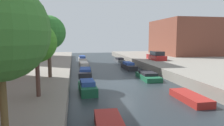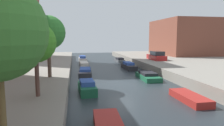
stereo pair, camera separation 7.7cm
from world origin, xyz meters
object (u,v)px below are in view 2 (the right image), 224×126
moored_boat_left_5 (83,59)px  moored_boat_left_4 (84,64)px  moored_boat_left_2 (87,87)px  moored_boat_right_2 (190,98)px  street_tree_1 (36,43)px  low_block_right (183,37)px  parked_car (157,56)px  moored_boat_right_4 (129,66)px  moored_boat_right_3 (148,76)px  moored_boat_right_5 (119,60)px  moored_boat_left_3 (85,72)px  street_tree_2 (48,33)px

moored_boat_left_5 → moored_boat_left_4: bearing=-90.7°
moored_boat_left_2 → moored_boat_right_2: (6.88, -3.50, -0.19)m
street_tree_1 → moored_boat_left_5: bearing=81.9°
low_block_right → parked_car: (-9.83, -9.38, -3.00)m
street_tree_1 → moored_boat_right_4: bearing=57.7°
moored_boat_left_2 → moored_boat_right_3: 8.01m
moored_boat_right_2 → moored_boat_right_5: bearing=89.3°
parked_car → moored_boat_right_2: size_ratio=1.21×
street_tree_1 → moored_boat_left_3: 12.56m
street_tree_2 → moored_boat_left_4: (3.57, 13.39, -4.47)m
moored_boat_left_2 → parked_car: bearing=49.4°
moored_boat_left_2 → moored_boat_right_5: size_ratio=1.03×
moored_boat_left_3 → moored_boat_right_2: bearing=-59.4°
parked_car → moored_boat_left_5: 13.95m
moored_boat_right_2 → low_block_right: bearing=61.1°
moored_boat_left_5 → moored_boat_left_3: bearing=-91.2°
low_block_right → moored_boat_right_5: low_block_right is taller
low_block_right → moored_boat_left_2: low_block_right is taller
parked_car → moored_boat_left_5: (-11.16, 8.29, -1.11)m
moored_boat_left_5 → moored_boat_right_5: 6.93m
moored_boat_left_2 → moored_boat_right_4: bearing=60.1°
moored_boat_right_3 → moored_boat_right_4: 7.20m
street_tree_2 → moored_boat_right_3: bearing=12.5°
street_tree_2 → moored_boat_left_2: street_tree_2 is taller
moored_boat_left_5 → moored_boat_right_2: 26.23m
moored_boat_left_2 → moored_boat_right_2: 7.72m
moored_boat_left_3 → moored_boat_right_4: 7.40m
low_block_right → moored_boat_left_2: 31.82m
street_tree_1 → parked_car: (14.81, 17.50, -2.54)m
parked_car → moored_boat_right_4: bearing=-157.0°
street_tree_1 → moored_boat_left_4: street_tree_1 is taller
moored_boat_left_2 → moored_boat_left_5: size_ratio=0.70×
moored_boat_left_3 → moored_boat_right_5: (6.92, 12.21, -0.04)m
moored_boat_right_4 → moored_boat_right_5: 8.42m
low_block_right → parked_car: 13.91m
moored_boat_left_3 → moored_boat_left_5: (0.30, 14.27, 0.06)m
parked_car → moored_boat_right_5: (-4.54, 6.24, -1.22)m
low_block_right → moored_boat_right_5: (-14.36, -3.14, -4.22)m
moored_boat_left_2 → moored_boat_left_4: moored_boat_left_2 is taller
parked_car → moored_boat_right_2: (-4.84, -17.17, -1.32)m
moored_boat_left_3 → moored_boat_right_4: moored_boat_right_4 is taller
street_tree_2 → moored_boat_right_4: size_ratio=1.23×
low_block_right → moored_boat_right_3: bearing=-128.3°
street_tree_1 → parked_car: size_ratio=0.99×
moored_boat_left_4 → moored_boat_right_5: (6.70, 4.40, 0.01)m
street_tree_2 → moored_boat_left_3: bearing=59.0°
moored_boat_left_4 → moored_boat_left_5: moored_boat_left_5 is taller
moored_boat_left_2 → moored_boat_right_4: 13.27m
moored_boat_right_5 → street_tree_1: bearing=-113.4°
moored_boat_right_3 → low_block_right: bearing=51.7°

